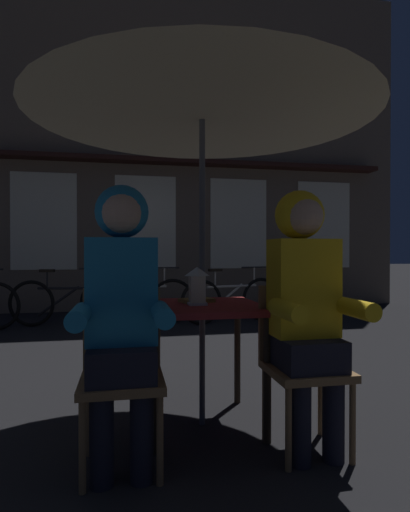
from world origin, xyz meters
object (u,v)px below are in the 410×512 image
Objects in this scene: patio_umbrella at (202,89)px; person_left_hooded at (122,296)px; lantern at (197,285)px; book at (197,300)px; chair_right at (301,356)px; bicycle_third at (138,300)px; bicycle_second at (67,302)px; person_right_hooded at (305,292)px; chair_left at (122,365)px; cafe_table at (202,321)px; bicycle_fourth at (232,299)px.

patio_umbrella is 1.65× the size of person_left_hooded.
person_left_hooded is (-0.44, -0.41, -0.01)m from lantern.
patio_umbrella is at bearing -100.69° from book.
chair_right reaches higher than bicycle_third.
patio_umbrella is at bearing -70.56° from bicycle_second.
lantern is 0.17× the size of person_right_hooded.
bicycle_second is (-1.76, 3.99, -0.14)m from chair_right.
patio_umbrella reaches higher than chair_left.
patio_umbrella reaches higher than chair_right.
person_right_hooded reaches higher than chair_right.
book is at bearing 48.84° from person_left_hooded.
person_left_hooded is (-0.48, -0.43, 0.21)m from cafe_table.
bicycle_third is (1.00, 0.05, 0.00)m from bicycle_second.
book is (0.46, 0.47, 0.26)m from chair_left.
patio_umbrella is 1.37m from person_right_hooded.
chair_left is at bearing -142.45° from cafe_table.
chair_right is at bearing -63.21° from book.
chair_left is at bearing -112.36° from bicycle_fourth.
bicycle_second is 1.00m from bicycle_third.
book is at bearing -108.38° from bicycle_fourth.
lantern is 0.73m from chair_right.
book is at bearing 98.86° from patio_umbrella.
book is at bearing 136.34° from chair_right.
chair_right is 0.52× the size of bicycle_third.
person_right_hooded is at bearing -99.15° from bicycle_fourth.
person_left_hooded is 0.84× the size of bicycle_second.
cafe_table is 0.45× the size of bicycle_second.
lantern is 0.68m from chair_left.
person_right_hooded is 7.00× the size of book.
book is (-1.13, -3.40, 0.41)m from bicycle_fourth.
person_right_hooded is (0.00, -0.06, 0.36)m from chair_right.
bicycle_third is at bearing 3.00° from bicycle_second.
patio_umbrella is 1.20m from lantern.
bicycle_second is at bearing 177.16° from bicycle_fourth.
cafe_table is 0.45× the size of bicycle_fourth.
chair_left is 0.62× the size of person_left_hooded.
person_left_hooded is at bearing 180.00° from person_right_hooded.
bicycle_second reaches higher than book.
chair_left is at bearing -141.81° from lantern.
bicycle_second is at bearing 113.48° from person_right_hooded.
cafe_table is 0.32× the size of patio_umbrella.
person_left_hooded reaches higher than cafe_table.
person_left_hooded reaches higher than book.
bicycle_fourth is at bearing 72.38° from cafe_table.
lantern reaches higher than bicycle_fourth.
bicycle_third is 1.02× the size of bicycle_fourth.
chair_right is 0.62× the size of person_left_hooded.
lantern is 1.16× the size of book.
person_left_hooded is 0.83× the size of bicycle_third.
person_right_hooded is at bearing -38.25° from lantern.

